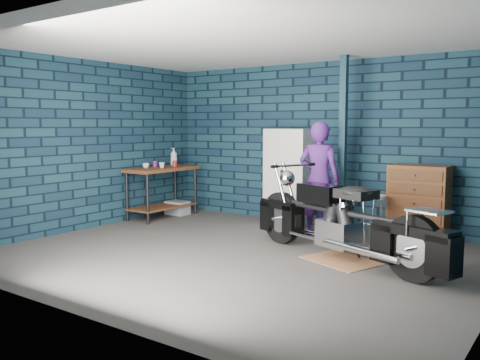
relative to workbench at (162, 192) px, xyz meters
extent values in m
plane|color=#43413F|center=(2.68, -1.42, -0.46)|extent=(6.00, 6.00, 0.00)
cube|color=#0F2335|center=(2.68, 1.08, 0.90)|extent=(6.00, 0.02, 2.70)
cube|color=#0F2335|center=(-0.32, -1.42, 0.90)|extent=(0.02, 5.00, 2.70)
cube|color=silver|center=(2.68, -1.42, 2.25)|extent=(6.00, 5.00, 0.02)
cube|color=#122D39|center=(3.23, 0.53, 0.90)|extent=(0.10, 0.10, 2.70)
cube|color=brown|center=(0.00, 0.00, 0.00)|extent=(0.60, 1.40, 0.91)
cube|color=brown|center=(3.87, -0.90, -0.45)|extent=(1.05, 0.92, 0.01)
imported|color=#4E207A|center=(2.99, 0.24, 0.41)|extent=(0.69, 0.50, 1.72)
cube|color=gray|center=(0.02, 0.37, -0.33)|extent=(0.40, 0.29, 0.25)
cube|color=silver|center=(2.17, 0.81, 0.35)|extent=(0.75, 0.53, 1.60)
cube|color=brown|center=(4.30, 0.81, 0.09)|extent=(0.82, 0.45, 1.09)
imported|color=beige|center=(-0.11, -0.29, 0.50)|extent=(0.13, 0.13, 0.09)
imported|color=beige|center=(0.09, -0.10, 0.50)|extent=(0.12, 0.12, 0.10)
cylinder|color=#631A68|center=(-0.12, -0.05, 0.51)|extent=(0.11, 0.11, 0.11)
cylinder|color=maroon|center=(0.12, 0.20, 0.51)|extent=(0.10, 0.10, 0.11)
imported|color=gray|center=(-0.12, 0.44, 0.62)|extent=(0.15, 0.15, 0.33)
camera|label=1|loc=(6.35, -6.64, 1.21)|focal=38.00mm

